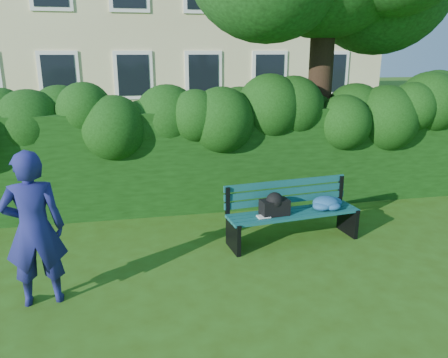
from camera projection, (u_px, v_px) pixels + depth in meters
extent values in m
plane|color=#2F5011|center=(233.00, 255.00, 6.19)|extent=(80.00, 80.00, 0.00)
cube|color=white|center=(59.00, 76.00, 14.31)|extent=(1.30, 0.08, 1.60)
cube|color=black|center=(59.00, 76.00, 14.28)|extent=(1.05, 0.04, 1.35)
cube|color=white|center=(134.00, 75.00, 14.78)|extent=(1.30, 0.08, 1.60)
cube|color=black|center=(134.00, 75.00, 14.74)|extent=(1.05, 0.04, 1.35)
cube|color=white|center=(204.00, 75.00, 15.24)|extent=(1.30, 0.08, 1.60)
cube|color=black|center=(204.00, 75.00, 15.20)|extent=(1.05, 0.04, 1.35)
cube|color=white|center=(269.00, 74.00, 15.71)|extent=(1.30, 0.08, 1.60)
cube|color=black|center=(270.00, 74.00, 15.67)|extent=(1.05, 0.04, 1.35)
cube|color=white|center=(331.00, 73.00, 16.17)|extent=(1.30, 0.08, 1.60)
cube|color=black|center=(332.00, 73.00, 16.13)|extent=(1.05, 0.04, 1.35)
cube|color=black|center=(206.00, 158.00, 8.01)|extent=(10.00, 1.00, 1.80)
cylinder|color=black|center=(320.00, 79.00, 8.44)|extent=(0.46, 0.46, 4.53)
cube|color=#0F484B|center=(299.00, 218.00, 6.35)|extent=(2.01, 0.34, 0.04)
cube|color=#0F484B|center=(295.00, 215.00, 6.46)|extent=(2.01, 0.34, 0.04)
cube|color=#0F484B|center=(292.00, 212.00, 6.57)|extent=(2.01, 0.34, 0.04)
cube|color=#0F484B|center=(288.00, 209.00, 6.68)|extent=(2.01, 0.34, 0.04)
cube|color=#0F484B|center=(286.00, 200.00, 6.71)|extent=(2.00, 0.27, 0.10)
cube|color=#0F484B|center=(286.00, 192.00, 6.68)|extent=(2.00, 0.27, 0.10)
cube|color=#0F484B|center=(286.00, 183.00, 6.66)|extent=(2.00, 0.27, 0.10)
cube|color=black|center=(233.00, 236.00, 6.29)|extent=(0.12, 0.50, 0.44)
cube|color=black|center=(227.00, 202.00, 6.40)|extent=(0.07, 0.07, 0.45)
cube|color=black|center=(234.00, 223.00, 6.18)|extent=(0.11, 0.42, 0.05)
cube|color=black|center=(348.00, 220.00, 6.87)|extent=(0.12, 0.50, 0.44)
cube|color=black|center=(340.00, 189.00, 6.98)|extent=(0.07, 0.07, 0.45)
cube|color=black|center=(351.00, 208.00, 6.76)|extent=(0.11, 0.42, 0.05)
cube|color=white|center=(264.00, 217.00, 6.30)|extent=(0.19, 0.15, 0.02)
cube|color=black|center=(274.00, 207.00, 6.38)|extent=(0.44, 0.28, 0.23)
imported|color=navy|center=(34.00, 229.00, 4.79)|extent=(0.70, 0.50, 1.79)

